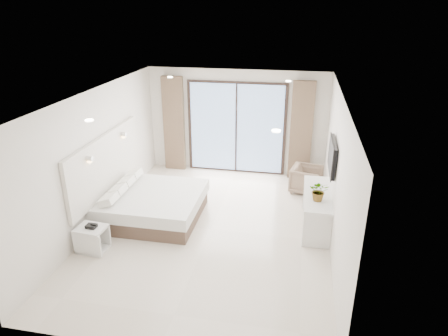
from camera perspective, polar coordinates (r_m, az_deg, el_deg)
The scene contains 8 objects.
ground at distance 8.09m, azimuth -1.89°, elevation -8.76°, with size 6.20×6.20×0.00m, color beige.
room_shell at distance 8.16m, azimuth -2.19°, elevation 3.79°, with size 4.62×6.22×2.72m.
bed at distance 8.51m, azimuth -10.23°, elevation -5.18°, with size 1.99×1.89×0.69m.
nightstand at distance 7.73m, azimuth -18.32°, elevation -9.58°, with size 0.55×0.47×0.47m.
phone at distance 7.59m, azimuth -18.42°, elevation -7.89°, with size 0.18×0.14×0.06m, color black.
console_desk at distance 8.10m, azimuth 13.12°, elevation -4.77°, with size 0.52×1.67×0.77m.
plant at distance 7.65m, azimuth 13.40°, elevation -3.48°, with size 0.36×0.40×0.31m, color #33662D.
armchair at distance 9.68m, azimuth 11.69°, elevation -1.44°, with size 0.67×0.63×0.69m, color #89735A.
Camera 1 is at (1.58, -6.74, 4.19)m, focal length 32.00 mm.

